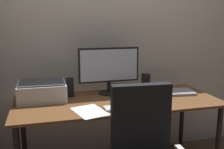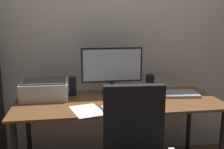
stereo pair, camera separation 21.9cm
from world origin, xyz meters
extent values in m
cube|color=beige|center=(0.00, 0.54, 1.30)|extent=(6.40, 0.10, 2.60)
cube|color=brown|center=(0.00, 0.00, 0.73)|extent=(1.75, 0.74, 0.02)
cylinder|color=black|center=(0.81, -0.31, 0.36)|extent=(0.04, 0.04, 0.72)
cylinder|color=black|center=(-0.81, 0.31, 0.36)|extent=(0.04, 0.04, 0.72)
cylinder|color=black|center=(0.81, 0.31, 0.36)|extent=(0.04, 0.04, 0.72)
cylinder|color=black|center=(-0.02, 0.23, 0.75)|extent=(0.20, 0.20, 0.01)
cylinder|color=black|center=(-0.02, 0.23, 0.80)|extent=(0.04, 0.04, 0.10)
cube|color=black|center=(-0.02, 0.23, 1.01)|extent=(0.57, 0.03, 0.32)
cube|color=silver|center=(-0.02, 0.21, 1.01)|extent=(0.54, 0.01, 0.29)
cube|color=silver|center=(-0.02, -0.23, 0.75)|extent=(0.29, 0.12, 0.02)
cube|color=black|center=(0.22, -0.20, 0.76)|extent=(0.06, 0.10, 0.03)
cylinder|color=#285193|center=(0.12, 0.04, 0.79)|extent=(0.08, 0.08, 0.10)
cube|color=#285193|center=(0.17, 0.04, 0.80)|extent=(0.02, 0.01, 0.06)
cube|color=#99999E|center=(0.59, 0.07, 0.75)|extent=(0.35, 0.27, 0.02)
cube|color=black|center=(-0.38, 0.22, 0.82)|extent=(0.06, 0.07, 0.17)
cube|color=black|center=(0.35, 0.22, 0.82)|extent=(0.06, 0.07, 0.17)
cube|color=silver|center=(-0.63, 0.17, 0.81)|extent=(0.40, 0.34, 0.15)
cube|color=#424244|center=(-0.63, 0.17, 0.90)|extent=(0.37, 0.31, 0.01)
cube|color=white|center=(-0.29, -0.23, 0.74)|extent=(0.28, 0.34, 0.00)
cube|color=black|center=(0.00, -0.56, 0.75)|extent=(0.40, 0.09, 0.52)
camera|label=1|loc=(-0.62, -2.13, 1.42)|focal=42.70mm
camera|label=2|loc=(-0.40, -2.17, 1.42)|focal=42.70mm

